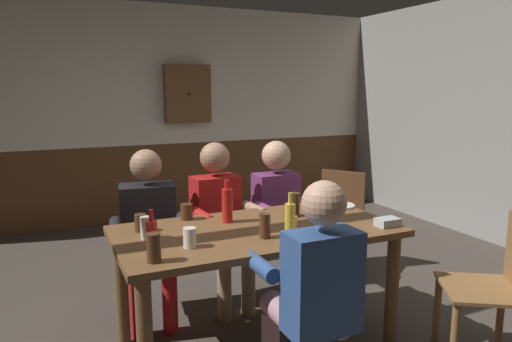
# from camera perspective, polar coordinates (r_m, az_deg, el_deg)

# --- Properties ---
(ground_plane) EXTENTS (7.37, 7.37, 0.00)m
(ground_plane) POSITION_cam_1_polar(r_m,az_deg,el_deg) (3.34, -1.38, -18.71)
(ground_plane) COLOR #423A33
(back_wall_upper) EXTENTS (6.14, 0.12, 1.65)m
(back_wall_upper) POSITION_cam_1_polar(r_m,az_deg,el_deg) (5.84, -13.54, 11.20)
(back_wall_upper) COLOR silver
(back_wall_wainscot) EXTENTS (6.14, 0.12, 0.93)m
(back_wall_wainscot) POSITION_cam_1_polar(r_m,az_deg,el_deg) (5.95, -13.04, -1.27)
(back_wall_wainscot) COLOR brown
(back_wall_wainscot) RESTS_ON ground_plane
(dining_table) EXTENTS (1.68, 0.87, 0.77)m
(dining_table) POSITION_cam_1_polar(r_m,az_deg,el_deg) (2.91, 0.08, -9.02)
(dining_table) COLOR brown
(dining_table) RESTS_ON ground_plane
(person_0) EXTENTS (0.55, 0.57, 1.19)m
(person_0) POSITION_cam_1_polar(r_m,az_deg,el_deg) (3.36, -12.82, -6.55)
(person_0) COLOR black
(person_0) RESTS_ON ground_plane
(person_1) EXTENTS (0.50, 0.51, 1.21)m
(person_1) POSITION_cam_1_polar(r_m,az_deg,el_deg) (3.48, -4.35, -5.57)
(person_1) COLOR #AD1919
(person_1) RESTS_ON ground_plane
(person_2) EXTENTS (0.49, 0.53, 1.20)m
(person_2) POSITION_cam_1_polar(r_m,az_deg,el_deg) (3.67, 3.04, -4.81)
(person_2) COLOR #6B2D66
(person_2) RESTS_ON ground_plane
(person_3) EXTENTS (0.49, 0.50, 1.19)m
(person_3) POSITION_cam_1_polar(r_m,az_deg,el_deg) (2.37, 6.84, -13.63)
(person_3) COLOR #2D4C84
(person_3) RESTS_ON ground_plane
(chair_empty_near_right) EXTENTS (0.61, 0.61, 0.88)m
(chair_empty_near_right) POSITION_cam_1_polar(r_m,az_deg,el_deg) (4.20, 9.80, -5.71)
(chair_empty_near_right) COLOR brown
(chair_empty_near_right) RESTS_ON ground_plane
(chair_empty_near_left) EXTENTS (0.61, 0.61, 0.88)m
(chair_empty_near_left) POSITION_cam_1_polar(r_m,az_deg,el_deg) (3.13, 27.12, -12.22)
(chair_empty_near_left) COLOR brown
(chair_empty_near_left) RESTS_ON ground_plane
(table_candle) EXTENTS (0.04, 0.04, 0.08)m
(table_candle) POSITION_cam_1_polar(r_m,az_deg,el_deg) (2.85, 4.61, -6.21)
(table_candle) COLOR #F9E08C
(table_candle) RESTS_ON dining_table
(condiment_caddy) EXTENTS (0.14, 0.10, 0.05)m
(condiment_caddy) POSITION_cam_1_polar(r_m,az_deg,el_deg) (3.02, 15.62, -5.97)
(condiment_caddy) COLOR #B2B7BC
(condiment_caddy) RESTS_ON dining_table
(plate_0) EXTENTS (0.25, 0.25, 0.01)m
(plate_0) POSITION_cam_1_polar(r_m,az_deg,el_deg) (2.75, 8.72, -7.66)
(plate_0) COLOR white
(plate_0) RESTS_ON dining_table
(plate_1) EXTENTS (0.22, 0.22, 0.01)m
(plate_1) POSITION_cam_1_polar(r_m,az_deg,el_deg) (3.43, 9.99, -4.12)
(plate_1) COLOR white
(plate_1) RESTS_ON dining_table
(bottle_0) EXTENTS (0.07, 0.07, 0.27)m
(bottle_0) POSITION_cam_1_polar(r_m,az_deg,el_deg) (2.97, -3.53, -4.04)
(bottle_0) COLOR red
(bottle_0) RESTS_ON dining_table
(bottle_1) EXTENTS (0.06, 0.06, 0.21)m
(bottle_1) POSITION_cam_1_polar(r_m,az_deg,el_deg) (2.58, -12.48, -7.29)
(bottle_1) COLOR red
(bottle_1) RESTS_ON dining_table
(bottle_2) EXTENTS (0.06, 0.06, 0.24)m
(bottle_2) POSITION_cam_1_polar(r_m,az_deg,el_deg) (2.75, 4.13, -5.63)
(bottle_2) COLOR gold
(bottle_2) RESTS_ON dining_table
(pint_glass_0) EXTENTS (0.07, 0.07, 0.16)m
(pint_glass_0) POSITION_cam_1_polar(r_m,az_deg,el_deg) (3.12, 4.63, -4.07)
(pint_glass_0) COLOR #4C2D19
(pint_glass_0) RESTS_ON dining_table
(pint_glass_1) EXTENTS (0.07, 0.07, 0.11)m
(pint_glass_1) POSITION_cam_1_polar(r_m,az_deg,el_deg) (2.55, -8.00, -7.97)
(pint_glass_1) COLOR white
(pint_glass_1) RESTS_ON dining_table
(pint_glass_2) EXTENTS (0.08, 0.08, 0.10)m
(pint_glass_2) POSITION_cam_1_polar(r_m,az_deg,el_deg) (3.07, -8.38, -4.89)
(pint_glass_2) COLOR #4C2D19
(pint_glass_2) RESTS_ON dining_table
(pint_glass_3) EXTENTS (0.07, 0.07, 0.10)m
(pint_glass_3) POSITION_cam_1_polar(r_m,az_deg,el_deg) (2.88, -13.77, -6.10)
(pint_glass_3) COLOR #4C2D19
(pint_glass_3) RESTS_ON dining_table
(pint_glass_4) EXTENTS (0.06, 0.06, 0.14)m
(pint_glass_4) POSITION_cam_1_polar(r_m,az_deg,el_deg) (2.67, 1.08, -6.62)
(pint_glass_4) COLOR #4C2D19
(pint_glass_4) RESTS_ON dining_table
(pint_glass_5) EXTENTS (0.07, 0.07, 0.13)m
(pint_glass_5) POSITION_cam_1_polar(r_m,az_deg,el_deg) (2.73, -13.13, -6.71)
(pint_glass_5) COLOR white
(pint_glass_5) RESTS_ON dining_table
(pint_glass_6) EXTENTS (0.07, 0.07, 0.14)m
(pint_glass_6) POSITION_cam_1_polar(r_m,az_deg,el_deg) (2.37, -12.25, -9.05)
(pint_glass_6) COLOR #4C2D19
(pint_glass_6) RESTS_ON dining_table
(wall_dart_cabinet) EXTENTS (0.56, 0.15, 0.70)m
(wall_dart_cabinet) POSITION_cam_1_polar(r_m,az_deg,el_deg) (5.84, -8.27, 9.19)
(wall_dart_cabinet) COLOR brown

